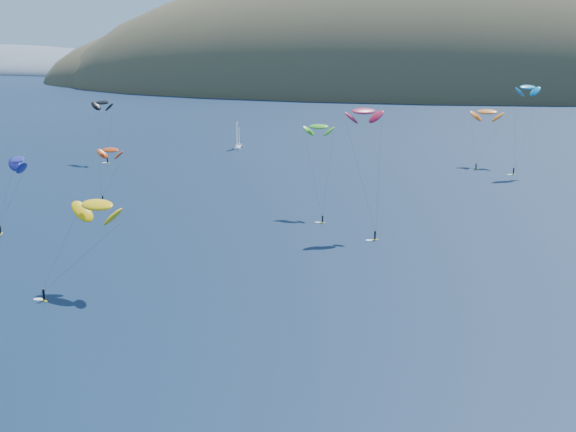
% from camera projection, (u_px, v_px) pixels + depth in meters
% --- Properties ---
extents(island, '(730.00, 300.00, 210.00)m').
position_uv_depth(island, '(465.00, 101.00, 606.87)').
color(island, '#3D3526').
rests_on(island, ground).
extents(headland, '(460.00, 250.00, 60.00)m').
position_uv_depth(headland, '(6.00, 72.00, 871.61)').
color(headland, slate).
rests_on(headland, ground).
extents(sailboat, '(9.21, 7.91, 11.23)m').
position_uv_depth(sailboat, '(238.00, 146.00, 294.62)').
color(sailboat, silver).
rests_on(sailboat, ground).
extents(kitesurfer_1, '(8.26, 8.63, 14.74)m').
position_uv_depth(kitesurfer_1, '(110.00, 150.00, 205.67)').
color(kitesurfer_1, '#B7C716').
rests_on(kitesurfer_1, ground).
extents(kitesurfer_2, '(12.62, 13.51, 17.20)m').
position_uv_depth(kitesurfer_2, '(97.00, 205.00, 133.68)').
color(kitesurfer_2, '#B7C716').
rests_on(kitesurfer_2, ground).
extents(kitesurfer_3, '(7.40, 14.00, 22.46)m').
position_uv_depth(kitesurfer_3, '(319.00, 127.00, 188.90)').
color(kitesurfer_3, '#B7C716').
rests_on(kitesurfer_3, ground).
extents(kitesurfer_4, '(9.47, 8.53, 28.45)m').
position_uv_depth(kitesurfer_4, '(528.00, 87.00, 238.49)').
color(kitesurfer_4, '#B7C716').
rests_on(kitesurfer_4, ground).
extents(kitesurfer_9, '(9.21, 12.03, 28.34)m').
position_uv_depth(kitesurfer_9, '(364.00, 112.00, 169.08)').
color(kitesurfer_9, '#B7C716').
rests_on(kitesurfer_9, ground).
extents(kitesurfer_10, '(9.39, 14.97, 17.27)m').
position_uv_depth(kitesurfer_10, '(18.00, 160.00, 177.26)').
color(kitesurfer_10, '#B7C716').
rests_on(kitesurfer_10, ground).
extents(kitesurfer_11, '(10.90, 15.22, 19.83)m').
position_uv_depth(kitesurfer_11, '(487.00, 112.00, 256.46)').
color(kitesurfer_11, '#B7C716').
rests_on(kitesurfer_11, ground).
extents(kitesurfer_12, '(9.66, 8.19, 21.86)m').
position_uv_depth(kitesurfer_12, '(102.00, 103.00, 262.23)').
color(kitesurfer_12, '#B7C716').
rests_on(kitesurfer_12, ground).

